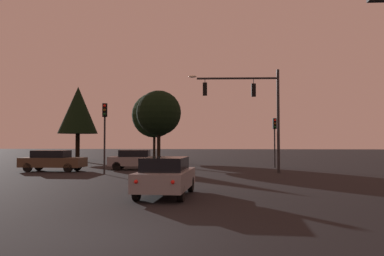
{
  "coord_description": "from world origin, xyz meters",
  "views": [
    {
      "loc": [
        2.34,
        -8.15,
        2.11
      ],
      "look_at": [
        -0.19,
        20.87,
        3.21
      ],
      "focal_mm": 35.42,
      "sensor_mm": 36.0,
      "label": 1
    }
  ],
  "objects_px": {
    "car_crossing_right": "(53,160)",
    "tree_behind_sign": "(78,110)",
    "car_nearside_lane": "(166,176)",
    "traffic_signal_mast_arm": "(253,102)",
    "car_crossing_left": "(136,159)",
    "traffic_light_corner_left": "(275,133)",
    "tree_left_far": "(154,115)",
    "tree_center_horizon": "(159,113)",
    "traffic_light_corner_right": "(105,124)"
  },
  "relations": [
    {
      "from": "car_crossing_right",
      "to": "tree_behind_sign",
      "type": "relative_size",
      "value": 0.55
    },
    {
      "from": "car_nearside_lane",
      "to": "car_crossing_right",
      "type": "height_order",
      "value": "same"
    },
    {
      "from": "traffic_signal_mast_arm",
      "to": "car_crossing_left",
      "type": "bearing_deg",
      "value": 166.08
    },
    {
      "from": "traffic_light_corner_left",
      "to": "car_nearside_lane",
      "type": "distance_m",
      "value": 18.6
    },
    {
      "from": "car_crossing_right",
      "to": "tree_left_far",
      "type": "height_order",
      "value": "tree_left_far"
    },
    {
      "from": "car_crossing_left",
      "to": "tree_left_far",
      "type": "distance_m",
      "value": 14.43
    },
    {
      "from": "car_crossing_right",
      "to": "car_crossing_left",
      "type": "bearing_deg",
      "value": 20.15
    },
    {
      "from": "traffic_signal_mast_arm",
      "to": "tree_left_far",
      "type": "bearing_deg",
      "value": 122.02
    },
    {
      "from": "tree_left_far",
      "to": "tree_center_horizon",
      "type": "relative_size",
      "value": 1.12
    },
    {
      "from": "car_crossing_left",
      "to": "tree_left_far",
      "type": "relative_size",
      "value": 0.56
    },
    {
      "from": "car_crossing_left",
      "to": "tree_behind_sign",
      "type": "relative_size",
      "value": 0.52
    },
    {
      "from": "car_nearside_lane",
      "to": "tree_center_horizon",
      "type": "distance_m",
      "value": 20.45
    },
    {
      "from": "traffic_signal_mast_arm",
      "to": "car_crossing_left",
      "type": "relative_size",
      "value": 1.65
    },
    {
      "from": "traffic_light_corner_left",
      "to": "traffic_signal_mast_arm",
      "type": "bearing_deg",
      "value": -111.3
    },
    {
      "from": "car_nearside_lane",
      "to": "tree_left_far",
      "type": "height_order",
      "value": "tree_left_far"
    },
    {
      "from": "traffic_light_corner_left",
      "to": "tree_left_far",
      "type": "height_order",
      "value": "tree_left_far"
    },
    {
      "from": "car_nearside_lane",
      "to": "car_crossing_right",
      "type": "relative_size",
      "value": 0.92
    },
    {
      "from": "tree_behind_sign",
      "to": "tree_center_horizon",
      "type": "height_order",
      "value": "tree_behind_sign"
    },
    {
      "from": "traffic_signal_mast_arm",
      "to": "traffic_light_corner_right",
      "type": "distance_m",
      "value": 10.2
    },
    {
      "from": "car_crossing_left",
      "to": "tree_behind_sign",
      "type": "height_order",
      "value": "tree_behind_sign"
    },
    {
      "from": "tree_behind_sign",
      "to": "tree_left_far",
      "type": "xyz_separation_m",
      "value": [
        8.61,
        0.83,
        -0.56
      ]
    },
    {
      "from": "tree_center_horizon",
      "to": "traffic_signal_mast_arm",
      "type": "bearing_deg",
      "value": -44.97
    },
    {
      "from": "traffic_signal_mast_arm",
      "to": "car_crossing_right",
      "type": "xyz_separation_m",
      "value": [
        -14.4,
        0.09,
        -4.1
      ]
    },
    {
      "from": "tree_behind_sign",
      "to": "tree_left_far",
      "type": "relative_size",
      "value": 1.09
    },
    {
      "from": "tree_behind_sign",
      "to": "tree_left_far",
      "type": "height_order",
      "value": "tree_behind_sign"
    },
    {
      "from": "traffic_signal_mast_arm",
      "to": "tree_center_horizon",
      "type": "distance_m",
      "value": 11.34
    },
    {
      "from": "traffic_light_corner_left",
      "to": "traffic_light_corner_right",
      "type": "relative_size",
      "value": 0.88
    },
    {
      "from": "traffic_light_corner_right",
      "to": "tree_behind_sign",
      "type": "height_order",
      "value": "tree_behind_sign"
    },
    {
      "from": "tree_center_horizon",
      "to": "traffic_light_corner_right",
      "type": "bearing_deg",
      "value": -100.29
    },
    {
      "from": "tree_behind_sign",
      "to": "tree_left_far",
      "type": "distance_m",
      "value": 8.67
    },
    {
      "from": "tree_behind_sign",
      "to": "traffic_light_corner_left",
      "type": "bearing_deg",
      "value": -24.4
    },
    {
      "from": "traffic_light_corner_right",
      "to": "tree_left_far",
      "type": "bearing_deg",
      "value": 90.21
    },
    {
      "from": "car_nearside_lane",
      "to": "tree_behind_sign",
      "type": "distance_m",
      "value": 30.69
    },
    {
      "from": "car_crossing_left",
      "to": "tree_center_horizon",
      "type": "relative_size",
      "value": 0.63
    },
    {
      "from": "traffic_light_corner_right",
      "to": "tree_left_far",
      "type": "xyz_separation_m",
      "value": [
        -0.06,
        17.93,
        1.87
      ]
    },
    {
      "from": "traffic_light_corner_left",
      "to": "car_crossing_left",
      "type": "bearing_deg",
      "value": -162.41
    },
    {
      "from": "traffic_light_corner_right",
      "to": "tree_center_horizon",
      "type": "height_order",
      "value": "tree_center_horizon"
    },
    {
      "from": "car_crossing_left",
      "to": "car_crossing_right",
      "type": "xyz_separation_m",
      "value": [
        -5.67,
        -2.08,
        0.0
      ]
    },
    {
      "from": "car_crossing_left",
      "to": "car_nearside_lane",
      "type": "bearing_deg",
      "value": -72.08
    },
    {
      "from": "traffic_light_corner_right",
      "to": "car_crossing_left",
      "type": "relative_size",
      "value": 1.08
    },
    {
      "from": "traffic_light_corner_left",
      "to": "tree_behind_sign",
      "type": "height_order",
      "value": "tree_behind_sign"
    },
    {
      "from": "traffic_light_corner_left",
      "to": "tree_center_horizon",
      "type": "bearing_deg",
      "value": 166.86
    },
    {
      "from": "traffic_light_corner_left",
      "to": "tree_left_far",
      "type": "distance_m",
      "value": 16.02
    },
    {
      "from": "tree_behind_sign",
      "to": "traffic_light_corner_right",
      "type": "bearing_deg",
      "value": -63.11
    },
    {
      "from": "car_nearside_lane",
      "to": "tree_left_far",
      "type": "xyz_separation_m",
      "value": [
        -5.66,
        27.55,
        4.37
      ]
    },
    {
      "from": "traffic_signal_mast_arm",
      "to": "tree_left_far",
      "type": "relative_size",
      "value": 0.93
    },
    {
      "from": "tree_behind_sign",
      "to": "tree_left_far",
      "type": "bearing_deg",
      "value": 5.51
    },
    {
      "from": "traffic_light_corner_left",
      "to": "car_crossing_left",
      "type": "distance_m",
      "value": 11.66
    },
    {
      "from": "traffic_signal_mast_arm",
      "to": "car_nearside_lane",
      "type": "bearing_deg",
      "value": -110.02
    },
    {
      "from": "traffic_light_corner_left",
      "to": "tree_left_far",
      "type": "xyz_separation_m",
      "value": [
        -12.12,
        10.23,
        2.25
      ]
    }
  ]
}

